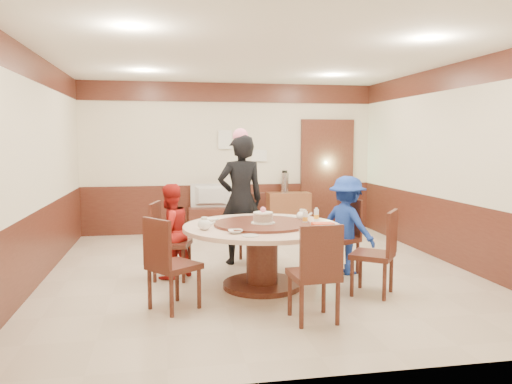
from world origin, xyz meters
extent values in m
plane|color=beige|center=(0.00, 0.00, 0.00)|extent=(6.00, 6.00, 0.00)
plane|color=white|center=(0.00, 0.00, 2.80)|extent=(6.00, 6.00, 0.00)
cube|color=beige|center=(0.00, 3.00, 1.40)|extent=(5.50, 0.04, 2.80)
cube|color=beige|center=(0.00, -3.00, 1.40)|extent=(5.50, 0.04, 2.80)
cube|color=beige|center=(-2.75, 0.00, 1.40)|extent=(0.04, 6.00, 2.80)
cube|color=beige|center=(2.75, 0.00, 1.40)|extent=(0.04, 6.00, 2.80)
cube|color=#481F16|center=(0.00, 0.00, 0.45)|extent=(5.50, 6.00, 0.90)
cube|color=#481F16|center=(0.00, 0.00, 2.62)|extent=(5.50, 6.00, 0.35)
cube|color=#481F16|center=(1.90, 2.95, 1.05)|extent=(1.05, 0.08, 2.18)
cube|color=#91E19E|center=(1.90, 2.97, 1.05)|extent=(0.88, 0.02, 2.05)
cylinder|color=#481F16|center=(-0.10, -0.69, 0.03)|extent=(0.93, 0.93, 0.06)
cylinder|color=#481F16|center=(-0.10, -0.69, 0.35)|extent=(0.37, 0.37, 0.65)
cylinder|color=beige|center=(-0.10, -0.69, 0.72)|extent=(1.86, 1.86, 0.05)
cylinder|color=#481F16|center=(-0.10, -0.69, 0.77)|extent=(1.14, 1.14, 0.03)
cube|color=#481F16|center=(1.01, -0.24, 0.45)|extent=(0.59, 0.59, 0.06)
cube|color=#481F16|center=(1.19, -0.14, 0.72)|extent=(0.23, 0.39, 0.50)
cube|color=#481F16|center=(1.01, -0.24, 0.21)|extent=(0.36, 0.36, 0.42)
cube|color=#481F16|center=(0.06, 0.56, 0.45)|extent=(0.49, 0.49, 0.06)
cube|color=#481F16|center=(0.03, 0.77, 0.72)|extent=(0.42, 0.10, 0.50)
cube|color=#481F16|center=(0.06, 0.56, 0.21)|extent=(0.36, 0.36, 0.42)
cube|color=#481F16|center=(-1.14, -0.13, 0.45)|extent=(0.54, 0.54, 0.06)
cube|color=#481F16|center=(-1.35, -0.07, 0.72)|extent=(0.14, 0.42, 0.50)
cube|color=#481F16|center=(-1.14, -0.13, 0.21)|extent=(0.36, 0.36, 0.42)
cube|color=#481F16|center=(-1.14, -1.28, 0.45)|extent=(0.62, 0.62, 0.06)
cube|color=#481F16|center=(-1.31, -1.41, 0.72)|extent=(0.29, 0.36, 0.50)
cube|color=#481F16|center=(-1.14, -1.28, 0.21)|extent=(0.36, 0.36, 0.42)
cube|color=#481F16|center=(0.18, -1.85, 0.45)|extent=(0.46, 0.46, 0.06)
cube|color=#481F16|center=(0.19, -2.06, 0.72)|extent=(0.42, 0.06, 0.50)
cube|color=#481F16|center=(0.18, -1.85, 0.21)|extent=(0.36, 0.36, 0.42)
cube|color=#481F16|center=(1.07, -1.18, 0.45)|extent=(0.62, 0.62, 0.06)
cube|color=#481F16|center=(1.24, -1.31, 0.72)|extent=(0.28, 0.36, 0.50)
cube|color=#481F16|center=(1.07, -1.18, 0.21)|extent=(0.36, 0.36, 0.42)
imported|color=black|center=(-0.17, 0.51, 0.91)|extent=(0.72, 0.54, 1.82)
imported|color=red|center=(-1.17, -0.08, 0.60)|extent=(0.74, 0.71, 1.20)
imported|color=#18359C|center=(1.11, -0.28, 0.64)|extent=(0.83, 0.95, 1.28)
cylinder|color=white|center=(-0.10, -0.74, 0.79)|extent=(0.28, 0.28, 0.01)
cylinder|color=tan|center=(-0.10, -0.74, 0.84)|extent=(0.22, 0.22, 0.10)
cylinder|color=white|center=(-0.10, -0.74, 0.90)|extent=(0.23, 0.23, 0.01)
sphere|color=pink|center=(-0.10, -0.74, 0.94)|extent=(0.07, 0.07, 0.07)
ellipsoid|color=white|center=(-0.80, -0.89, 0.81)|extent=(0.17, 0.15, 0.13)
ellipsoid|color=white|center=(0.45, -0.47, 0.81)|extent=(0.17, 0.15, 0.13)
imported|color=white|center=(-0.65, -0.34, 0.77)|extent=(0.16, 0.16, 0.04)
imported|color=white|center=(0.25, -1.28, 0.77)|extent=(0.12, 0.12, 0.04)
imported|color=white|center=(-0.48, -1.16, 0.77)|extent=(0.16, 0.16, 0.04)
imported|color=white|center=(0.56, -0.88, 0.77)|extent=(0.14, 0.14, 0.04)
imported|color=white|center=(-0.76, -0.60, 0.77)|extent=(0.16, 0.16, 0.04)
cylinder|color=white|center=(-0.35, -1.34, 0.76)|extent=(0.18, 0.18, 0.01)
cylinder|color=white|center=(0.35, -0.19, 0.76)|extent=(0.18, 0.18, 0.01)
cube|color=white|center=(0.54, -1.03, 0.76)|extent=(0.30, 0.20, 0.02)
cube|color=red|center=(0.54, -1.03, 0.79)|extent=(0.24, 0.15, 0.04)
cylinder|color=white|center=(0.40, -0.77, 0.83)|extent=(0.06, 0.06, 0.16)
cylinder|color=white|center=(0.59, -0.62, 0.83)|extent=(0.06, 0.06, 0.16)
cube|color=#481F16|center=(-0.39, 2.75, 0.25)|extent=(0.85, 0.45, 0.50)
imported|color=gray|center=(-0.39, 2.75, 0.72)|extent=(0.77, 0.18, 0.44)
cube|color=brown|center=(1.09, 2.78, 0.38)|extent=(0.80, 0.40, 0.75)
cylinder|color=silver|center=(1.01, 2.78, 0.94)|extent=(0.15, 0.15, 0.38)
cube|color=white|center=(-0.10, 2.96, 1.75)|extent=(0.25, 0.00, 0.35)
cube|color=white|center=(0.55, 2.96, 1.45)|extent=(0.30, 0.00, 0.22)
camera|label=1|loc=(-1.21, -6.38, 1.75)|focal=35.00mm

